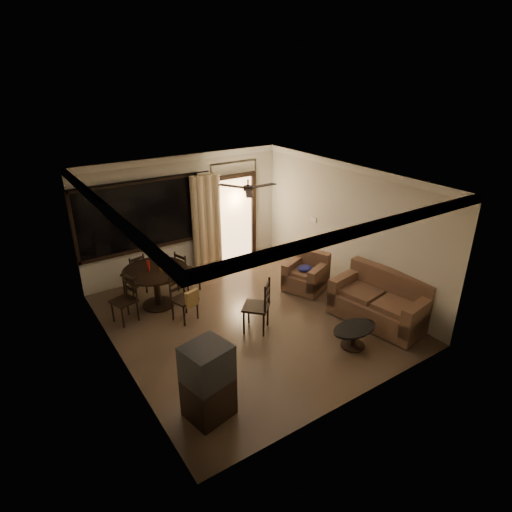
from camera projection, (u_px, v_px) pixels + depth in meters
ground at (249, 319)px, 8.47m from camera, size 5.50×5.50×0.00m
room_shell at (228, 203)px, 9.38m from camera, size 5.50×6.70×5.50m
dining_table at (156, 277)px, 8.70m from camera, size 1.31×1.31×1.04m
dining_chair_west at (125, 308)px, 8.29m from camera, size 0.52×0.52×0.95m
dining_chair_east at (188, 279)px, 9.43m from camera, size 0.52×0.52×0.95m
dining_chair_south at (185, 306)px, 8.33m from camera, size 0.52×0.56×0.95m
dining_chair_north at (135, 282)px, 9.31m from camera, size 0.52×0.52×0.95m
tv_cabinet at (208, 381)px, 5.92m from camera, size 0.71×0.66×1.16m
sofa at (381, 303)px, 8.29m from camera, size 1.23×1.92×0.95m
armchair at (307, 275)px, 9.52m from camera, size 1.05×1.05×0.81m
coffee_table at (354, 334)px, 7.54m from camera, size 0.88×0.53×0.38m
side_chair at (257, 315)px, 8.00m from camera, size 0.65×0.65×1.04m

